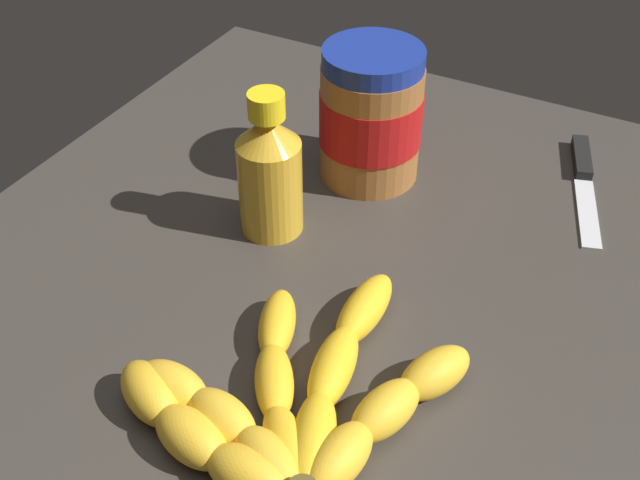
# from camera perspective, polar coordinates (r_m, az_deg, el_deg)

# --- Properties ---
(ground_plane) EXTENTS (0.88, 0.66, 0.04)m
(ground_plane) POSITION_cam_1_polar(r_m,az_deg,el_deg) (0.67, -2.69, -6.44)
(ground_plane) COLOR #38332D
(banana_bunch) EXTENTS (0.23, 0.24, 0.03)m
(banana_bunch) POSITION_cam_1_polar(r_m,az_deg,el_deg) (0.57, -2.52, -11.71)
(banana_bunch) COLOR gold
(banana_bunch) RESTS_ON ground_plane
(peanut_butter_jar) EXTENTS (0.10, 0.10, 0.14)m
(peanut_butter_jar) POSITION_cam_1_polar(r_m,az_deg,el_deg) (0.77, 3.69, 8.95)
(peanut_butter_jar) COLOR #9E602D
(peanut_butter_jar) RESTS_ON ground_plane
(honey_bottle) EXTENTS (0.06, 0.06, 0.14)m
(honey_bottle) POSITION_cam_1_polar(r_m,az_deg,el_deg) (0.70, -3.66, 4.99)
(honey_bottle) COLOR gold
(honey_bottle) RESTS_ON ground_plane
(butter_knife) EXTENTS (0.17, 0.07, 0.01)m
(butter_knife) POSITION_cam_1_polar(r_m,az_deg,el_deg) (0.83, 18.53, 4.18)
(butter_knife) COLOR silver
(butter_knife) RESTS_ON ground_plane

